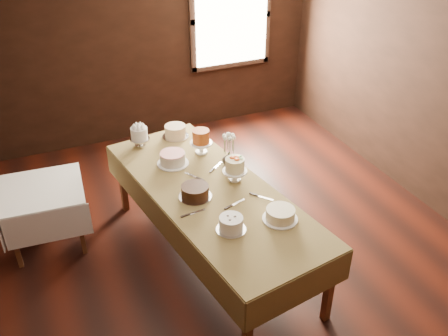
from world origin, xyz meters
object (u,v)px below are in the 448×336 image
at_px(cake_speckled, 175,132).
at_px(cake_swirl, 231,224).
at_px(cake_cream, 280,215).
at_px(cake_server_c, 191,175).
at_px(cake_server_a, 238,202).
at_px(flower_vase, 229,159).
at_px(cake_server_b, 266,198).
at_px(cake_server_e, 198,212).
at_px(display_table, 210,195).
at_px(cake_caramel, 201,143).
at_px(side_table, 42,195).
at_px(cake_lattice, 173,159).
at_px(cake_flowers, 235,170).
at_px(cake_chocolate, 195,192).
at_px(cake_server_d, 218,165).
at_px(cake_meringue, 140,138).

height_order(cake_speckled, cake_swirl, cake_speckled).
height_order(cake_cream, cake_server_c, cake_cream).
height_order(cake_server_a, flower_vase, flower_vase).
bearing_deg(cake_server_b, cake_speckled, 154.74).
bearing_deg(cake_server_e, display_table, 43.78).
bearing_deg(cake_caramel, display_table, -104.21).
relative_size(side_table, cake_cream, 2.67).
distance_m(cake_caramel, cake_server_c, 0.48).
bearing_deg(cake_caramel, cake_lattice, -163.40).
relative_size(cake_flowers, cake_server_b, 1.04).
xyz_separation_m(cake_flowers, cake_server_a, (-0.13, -0.36, -0.10)).
bearing_deg(cake_chocolate, cake_speckled, 80.04).
distance_m(display_table, side_table, 1.74).
distance_m(cake_chocolate, cake_server_d, 0.60).
height_order(side_table, cake_lattice, cake_lattice).
xyz_separation_m(cake_server_e, flower_vase, (0.58, 0.63, 0.07)).
bearing_deg(cake_swirl, side_table, 132.63).
bearing_deg(cake_server_e, cake_server_b, -11.37).
xyz_separation_m(cake_flowers, cake_server_b, (0.13, -0.40, -0.10)).
xyz_separation_m(cake_caramel, cake_cream, (0.20, -1.36, -0.07)).
distance_m(cake_cream, cake_server_e, 0.73).
bearing_deg(cake_caramel, cake_meringue, 144.76).
height_order(cake_server_d, cake_server_e, same).
height_order(cake_flowers, cake_cream, cake_flowers).
bearing_deg(cake_server_e, cake_server_d, 48.05).
distance_m(cake_swirl, flower_vase, 1.06).
bearing_deg(cake_speckled, display_table, -91.84).
relative_size(side_table, cake_server_a, 3.58).
height_order(side_table, cake_flowers, cake_flowers).
relative_size(side_table, cake_speckled, 2.85).
distance_m(cake_lattice, cake_server_d, 0.46).
xyz_separation_m(cake_caramel, cake_chocolate, (-0.35, -0.75, -0.06)).
distance_m(side_table, cake_meringue, 1.16).
bearing_deg(cake_caramel, cake_flowers, -80.49).
relative_size(cake_server_e, flower_vase, 1.69).
xyz_separation_m(cake_chocolate, flower_vase, (0.52, 0.41, 0.01)).
distance_m(cake_caramel, cake_server_e, 1.06).
distance_m(cake_server_c, flower_vase, 0.43).
bearing_deg(cake_meringue, display_table, -70.51).
relative_size(cake_caramel, cake_server_c, 1.15).
distance_m(cake_caramel, cake_cream, 1.38).
distance_m(side_table, cake_server_d, 1.81).
xyz_separation_m(side_table, cake_server_d, (1.72, -0.53, 0.23)).
distance_m(cake_speckled, cake_server_b, 1.53).
bearing_deg(display_table, cake_cream, -60.30).
bearing_deg(cake_speckled, cake_server_b, -75.66).
height_order(cake_flowers, cake_server_a, cake_flowers).
bearing_deg(cake_swirl, cake_server_d, 73.35).
bearing_deg(cake_server_d, cake_chocolate, -170.87).
height_order(cake_meringue, cake_flowers, cake_flowers).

